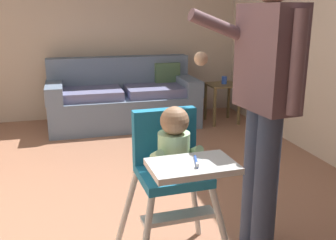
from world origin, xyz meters
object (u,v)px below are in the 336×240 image
couch (123,100)px  toy_ball (148,161)px  adult_standing (265,101)px  sippy_cup (224,80)px  side_table (222,94)px  high_chair (173,160)px

couch → toy_ball: 1.61m
adult_standing → sippy_cup: (0.93, 2.73, -0.37)m
side_table → sippy_cup: sippy_cup is taller
couch → side_table: size_ratio=3.64×
adult_standing → toy_ball: 1.67m
couch → toy_ball: couch is taller
couch → sippy_cup: (1.30, -0.24, 0.24)m
high_chair → couch: bearing=174.0°
couch → adult_standing: (0.38, -2.97, 0.61)m
side_table → toy_ball: bearing=-134.1°
adult_standing → high_chair: bearing=0.3°
high_chair → side_table: 3.17m
toy_ball → sippy_cup: (1.32, 1.35, 0.48)m
side_table → sippy_cup: 0.19m
toy_ball → side_table: 1.90m
high_chair → sippy_cup: 3.16m
sippy_cup → adult_standing: bearing=-108.8°
adult_standing → side_table: size_ratio=3.20×
toy_ball → sippy_cup: size_ratio=1.81×
adult_standing → sippy_cup: 2.90m
sippy_cup → high_chair: bearing=-118.0°
adult_standing → sippy_cup: bearing=-115.1°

